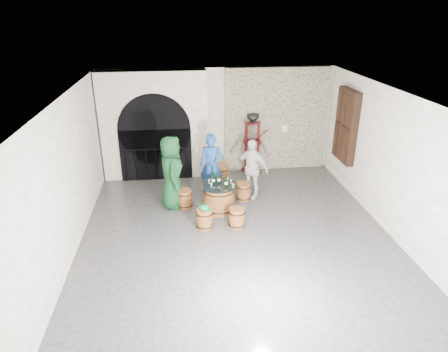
{
  "coord_description": "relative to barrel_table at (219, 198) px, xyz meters",
  "views": [
    {
      "loc": [
        -1.21,
        -7.77,
        4.85
      ],
      "look_at": [
        -0.16,
        1.05,
        1.05
      ],
      "focal_mm": 32.0,
      "sensor_mm": 36.0,
      "label": 1
    }
  ],
  "objects": [
    {
      "name": "arched_opening",
      "position": [
        -1.63,
        2.5,
        1.22
      ],
      "size": [
        3.1,
        0.6,
        3.19
      ],
      "color": "white",
      "rests_on": "ground"
    },
    {
      "name": "tasting_glass_a",
      "position": [
        -0.19,
        -0.07,
        0.42
      ],
      "size": [
        0.05,
        0.05,
        0.1
      ],
      "primitive_type": null,
      "color": "orange",
      "rests_on": "barrel_table"
    },
    {
      "name": "wine_bottle_right",
      "position": [
        0.01,
        0.1,
        0.5
      ],
      "size": [
        0.08,
        0.08,
        0.32
      ],
      "color": "black",
      "rests_on": "barrel_table"
    },
    {
      "name": "control_box",
      "position": [
        2.32,
        2.62,
        0.99
      ],
      "size": [
        0.18,
        0.1,
        0.22
      ],
      "primitive_type": "cube",
      "color": "silver",
      "rests_on": "wall_back"
    },
    {
      "name": "wine_bottle_center",
      "position": [
        0.17,
        -0.13,
        0.5
      ],
      "size": [
        0.08,
        0.08,
        0.32
      ],
      "color": "black",
      "rests_on": "barrel_table"
    },
    {
      "name": "person_white",
      "position": [
        0.96,
        0.73,
        0.46
      ],
      "size": [
        1.01,
        0.9,
        1.65
      ],
      "primitive_type": "imported",
      "rotation": [
        0.0,
        0.0,
        -0.64
      ],
      "color": "silver",
      "rests_on": "ground"
    },
    {
      "name": "corking_press",
      "position": [
        1.3,
        2.46,
        0.72
      ],
      "size": [
        0.78,
        0.47,
        1.85
      ],
      "rotation": [
        0.0,
        0.0,
        0.12
      ],
      "color": "#500D12",
      "rests_on": "ground"
    },
    {
      "name": "wine_bottle_left",
      "position": [
        -0.12,
        0.09,
        0.5
      ],
      "size": [
        0.08,
        0.08,
        0.32
      ],
      "color": "black",
      "rests_on": "barrel_table"
    },
    {
      "name": "barrel_stool_right",
      "position": [
        0.73,
        0.55,
        -0.12
      ],
      "size": [
        0.4,
        0.4,
        0.49
      ],
      "color": "brown",
      "rests_on": "ground"
    },
    {
      "name": "person_blue",
      "position": [
        -0.09,
        1.01,
        0.5
      ],
      "size": [
        0.71,
        0.54,
        1.73
      ],
      "primitive_type": "imported",
      "rotation": [
        0.0,
        0.0,
        -0.22
      ],
      "color": "navy",
      "rests_on": "ground"
    },
    {
      "name": "wall_back",
      "position": [
        0.27,
        2.76,
        1.24
      ],
      "size": [
        8.0,
        0.0,
        8.0
      ],
      "primitive_type": "plane",
      "rotation": [
        1.57,
        0.0,
        0.0
      ],
      "color": "white",
      "rests_on": "ground"
    },
    {
      "name": "tasting_glass_b",
      "position": [
        0.32,
        0.07,
        0.42
      ],
      "size": [
        0.05,
        0.05,
        0.1
      ],
      "primitive_type": null,
      "color": "orange",
      "rests_on": "barrel_table"
    },
    {
      "name": "shuttered_window",
      "position": [
        3.65,
        1.16,
        1.44
      ],
      "size": [
        0.23,
        1.1,
        2.0
      ],
      "color": "black",
      "rests_on": "wall_right"
    },
    {
      "name": "stone_facing_panel",
      "position": [
        2.07,
        2.7,
        1.24
      ],
      "size": [
        3.2,
        0.12,
        3.18
      ],
      "primitive_type": "cube",
      "color": "#B2A48D",
      "rests_on": "ground"
    },
    {
      "name": "wall_left",
      "position": [
        -3.23,
        -1.24,
        1.24
      ],
      "size": [
        0.0,
        8.0,
        8.0
      ],
      "primitive_type": "plane",
      "rotation": [
        1.57,
        0.0,
        1.57
      ],
      "color": "white",
      "rests_on": "ground"
    },
    {
      "name": "barrel_stool_left",
      "position": [
        -0.86,
        0.31,
        -0.12
      ],
      "size": [
        0.4,
        0.4,
        0.49
      ],
      "color": "brown",
      "rests_on": "ground"
    },
    {
      "name": "person_green",
      "position": [
        -1.16,
        0.41,
        0.59
      ],
      "size": [
        0.67,
        0.97,
        1.9
      ],
      "primitive_type": "imported",
      "rotation": [
        0.0,
        0.0,
        1.64
      ],
      "color": "#103A1C",
      "rests_on": "ground"
    },
    {
      "name": "tasting_glass_c",
      "position": [
        -0.16,
        0.21,
        0.42
      ],
      "size": [
        0.05,
        0.05,
        0.1
      ],
      "primitive_type": null,
      "color": "orange",
      "rests_on": "barrel_table"
    },
    {
      "name": "tasting_glass_e",
      "position": [
        0.34,
        -0.19,
        0.42
      ],
      "size": [
        0.05,
        0.05,
        0.1
      ],
      "primitive_type": null,
      "color": "orange",
      "rests_on": "barrel_table"
    },
    {
      "name": "ground",
      "position": [
        0.27,
        -1.24,
        -0.36
      ],
      "size": [
        8.0,
        8.0,
        0.0
      ],
      "primitive_type": "plane",
      "color": "#2B2B2E",
      "rests_on": "ground"
    },
    {
      "name": "tasting_glass_f",
      "position": [
        -0.23,
        0.14,
        0.42
      ],
      "size": [
        0.05,
        0.05,
        0.1
      ],
      "primitive_type": null,
      "color": "orange",
      "rests_on": "barrel_table"
    },
    {
      "name": "green_cap",
      "position": [
        -0.42,
        -0.81,
        0.18
      ],
      "size": [
        0.26,
        0.22,
        0.12
      ],
      "color": "#0B7F44",
      "rests_on": "barrel_stool_near_left"
    },
    {
      "name": "ceiling",
      "position": [
        0.27,
        -1.24,
        2.84
      ],
      "size": [
        8.0,
        8.0,
        0.0
      ],
      "primitive_type": "plane",
      "rotation": [
        3.14,
        0.0,
        0.0
      ],
      "color": "beige",
      "rests_on": "wall_back"
    },
    {
      "name": "barrel_table",
      "position": [
        0.0,
        0.0,
        0.0
      ],
      "size": [
        0.94,
        0.94,
        0.73
      ],
      "color": "brown",
      "rests_on": "ground"
    },
    {
      "name": "barrel_stool_near_right",
      "position": [
        0.34,
        -0.85,
        -0.12
      ],
      "size": [
        0.4,
        0.4,
        0.49
      ],
      "color": "brown",
      "rests_on": "ground"
    },
    {
      "name": "side_barrel",
      "position": [
        0.23,
        1.56,
        -0.04
      ],
      "size": [
        0.48,
        0.48,
        0.64
      ],
      "rotation": [
        0.0,
        0.0,
        0.12
      ],
      "color": "brown",
      "rests_on": "ground"
    },
    {
      "name": "barrel_stool_near_left",
      "position": [
        -0.43,
        -0.81,
        -0.12
      ],
      "size": [
        0.4,
        0.4,
        0.49
      ],
      "color": "brown",
      "rests_on": "ground"
    },
    {
      "name": "tasting_glass_d",
      "position": [
        0.24,
        0.17,
        0.42
      ],
      "size": [
        0.05,
        0.05,
        0.1
      ],
      "primitive_type": null,
      "color": "orange",
      "rests_on": "barrel_table"
    },
    {
      "name": "barrel_stool_far",
      "position": [
        -0.08,
        0.91,
        -0.12
      ],
      "size": [
        0.4,
        0.4,
        0.49
      ],
      "color": "brown",
      "rests_on": "ground"
    },
    {
      "name": "wall_right",
      "position": [
        3.77,
        -1.24,
        1.24
      ],
      "size": [
        0.0,
        8.0,
        8.0
      ],
      "primitive_type": "plane",
      "rotation": [
        1.57,
        0.0,
        -1.57
      ],
      "color": "white",
      "rests_on": "ground"
    },
    {
      "name": "wall_front",
      "position": [
        0.27,
        -5.24,
        1.24
      ],
      "size": [
        8.0,
        0.0,
        8.0
      ],
      "primitive_type": "plane",
      "rotation": [
        -1.57,
        0.0,
        0.0
      ],
      "color": "white",
      "rests_on": "ground"
    }
  ]
}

